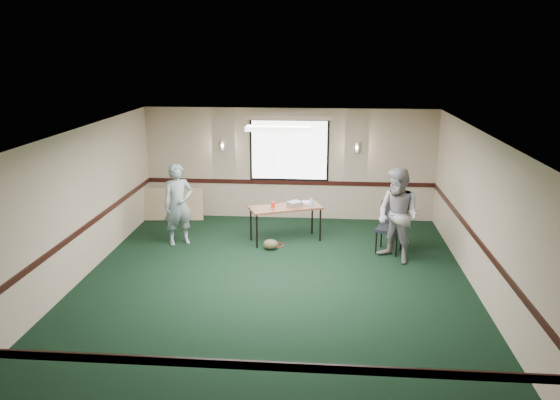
# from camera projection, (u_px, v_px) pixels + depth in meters

# --- Properties ---
(ground) EXTENTS (8.00, 8.00, 0.00)m
(ground) POSITION_uv_depth(u_px,v_px,m) (274.00, 284.00, 9.70)
(ground) COLOR black
(ground) RESTS_ON ground
(room_shell) EXTENTS (8.00, 8.02, 8.00)m
(room_shell) POSITION_uv_depth(u_px,v_px,m) (283.00, 172.00, 11.32)
(room_shell) COLOR tan
(room_shell) RESTS_ON ground
(folding_table) EXTENTS (1.67, 1.16, 0.77)m
(folding_table) POSITION_uv_depth(u_px,v_px,m) (286.00, 209.00, 11.72)
(folding_table) COLOR #5F2E1B
(folding_table) RESTS_ON ground
(projector) EXTENTS (0.36, 0.36, 0.09)m
(projector) POSITION_uv_depth(u_px,v_px,m) (295.00, 204.00, 11.77)
(projector) COLOR gray
(projector) RESTS_ON folding_table
(game_console) EXTENTS (0.22, 0.18, 0.05)m
(game_console) POSITION_uv_depth(u_px,v_px,m) (307.00, 202.00, 11.93)
(game_console) COLOR silver
(game_console) RESTS_ON folding_table
(red_cup) EXTENTS (0.08, 0.08, 0.12)m
(red_cup) POSITION_uv_depth(u_px,v_px,m) (273.00, 205.00, 11.62)
(red_cup) COLOR red
(red_cup) RESTS_ON folding_table
(water_bottle) EXTENTS (0.06, 0.06, 0.19)m
(water_bottle) POSITION_uv_depth(u_px,v_px,m) (311.00, 203.00, 11.67)
(water_bottle) COLOR #85B3DB
(water_bottle) RESTS_ON folding_table
(duffel_bag) EXTENTS (0.35, 0.30, 0.22)m
(duffel_bag) POSITION_uv_depth(u_px,v_px,m) (271.00, 244.00, 11.36)
(duffel_bag) COLOR #4E472C
(duffel_bag) RESTS_ON ground
(cable_coil) EXTENTS (0.35, 0.35, 0.02)m
(cable_coil) POSITION_uv_depth(u_px,v_px,m) (275.00, 245.00, 11.63)
(cable_coil) COLOR red
(cable_coil) RESTS_ON ground
(folded_table) EXTENTS (1.54, 0.37, 0.78)m
(folded_table) POSITION_uv_depth(u_px,v_px,m) (172.00, 204.00, 13.28)
(folded_table) COLOR tan
(folded_table) RESTS_ON ground
(conference_chair) EXTENTS (0.64, 0.65, 1.01)m
(conference_chair) POSITION_uv_depth(u_px,v_px,m) (391.00, 223.00, 11.19)
(conference_chair) COLOR black
(conference_chair) RESTS_ON ground
(person_left) EXTENTS (0.76, 0.67, 1.74)m
(person_left) POSITION_uv_depth(u_px,v_px,m) (178.00, 204.00, 11.52)
(person_left) COLOR #3B5A82
(person_left) RESTS_ON ground
(person_right) EXTENTS (1.13, 1.14, 1.86)m
(person_right) POSITION_uv_depth(u_px,v_px,m) (398.00, 216.00, 10.54)
(person_right) COLOR #768DB8
(person_right) RESTS_ON ground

